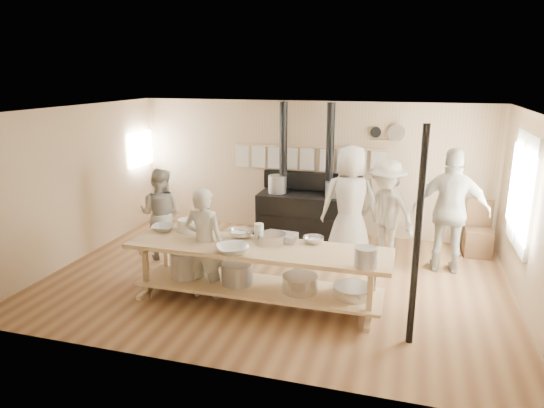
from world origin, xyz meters
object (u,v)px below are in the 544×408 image
stove (305,211)px  roasting_pan (281,237)px  cook_right (451,211)px  cook_by_window (386,211)px  prep_table (257,269)px  cook_center (350,203)px  cook_far_left (204,243)px  chair (478,239)px  cook_left (161,214)px

stove → roasting_pan: (0.25, -2.69, 0.38)m
roasting_pan → cook_right: bearing=35.0°
cook_by_window → prep_table: bearing=-93.3°
cook_center → cook_by_window: cook_center is taller
roasting_pan → cook_far_left: bearing=-162.9°
cook_right → chair: bearing=-121.0°
stove → roasting_pan: 2.73m
cook_far_left → cook_right: (3.37, 1.96, 0.20)m
cook_left → cook_right: (4.70, 0.75, 0.22)m
prep_table → cook_left: bearing=150.0°
cook_right → roasting_pan: cook_right is taller
cook_left → cook_right: bearing=-174.5°
cook_right → roasting_pan: 2.86m
stove → cook_right: (2.59, -1.05, 0.48)m
chair → stove: bearing=177.4°
stove → cook_left: stove is taller
cook_left → chair: bearing=-166.2°
cook_right → cook_left: bearing=10.4°
cook_right → chair: 1.29m
prep_table → roasting_pan: roasting_pan is taller
prep_table → cook_center: size_ratio=1.83×
cook_right → chair: cook_right is taller
cook_center → cook_right: 1.61m
cook_far_left → cook_left: size_ratio=1.02×
cook_left → cook_center: 3.22m
cook_left → chair: size_ratio=1.64×
cook_left → chair: (5.27, 1.65, -0.51)m
cook_far_left → cook_by_window: cook_by_window is taller
cook_left → chair: cook_left is taller
cook_far_left → cook_by_window: (2.35, 2.15, 0.07)m
stove → prep_table: 3.02m
cook_far_left → cook_by_window: 3.19m
stove → cook_left: size_ratio=1.65×
cook_left → chair: 5.54m
chair → roasting_pan: size_ratio=2.22×
stove → cook_far_left: size_ratio=1.61×
chair → cook_far_left: bearing=-143.9°
stove → roasting_pan: stove is taller
cook_center → cook_left: bearing=2.4°
stove → cook_left: 2.79m
prep_table → cook_center: bearing=64.9°
prep_table → cook_left: cook_left is taller
cook_right → roasting_pan: bearing=36.3°
cook_left → cook_center: bearing=-167.7°
cook_far_left → cook_right: cook_right is taller
prep_table → cook_left: (-2.11, 1.22, 0.27)m
prep_table → cook_right: size_ratio=1.79×
cook_by_window → roasting_pan: (-1.33, -1.84, 0.02)m
prep_table → cook_by_window: 2.70m
cook_left → cook_center: cook_center is taller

